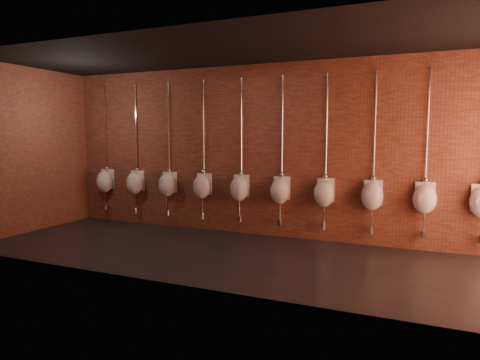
% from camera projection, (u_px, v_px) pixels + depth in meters
% --- Properties ---
extents(ground, '(8.50, 8.50, 0.00)m').
position_uv_depth(ground, '(228.00, 255.00, 6.81)').
color(ground, black).
rests_on(ground, ground).
extents(room_shell, '(8.54, 3.04, 3.22)m').
position_uv_depth(room_shell, '(228.00, 127.00, 6.60)').
color(room_shell, black).
rests_on(room_shell, ground).
extents(urinal_0, '(0.40, 0.36, 2.71)m').
position_uv_depth(urinal_0, '(105.00, 181.00, 9.40)').
color(urinal_0, white).
rests_on(urinal_0, ground).
extents(urinal_1, '(0.40, 0.36, 2.71)m').
position_uv_depth(urinal_1, '(135.00, 182.00, 9.08)').
color(urinal_1, white).
rests_on(urinal_1, ground).
extents(urinal_2, '(0.40, 0.36, 2.71)m').
position_uv_depth(urinal_2, '(167.00, 184.00, 8.76)').
color(urinal_2, white).
rests_on(urinal_2, ground).
extents(urinal_3, '(0.40, 0.36, 2.71)m').
position_uv_depth(urinal_3, '(202.00, 186.00, 8.44)').
color(urinal_3, white).
rests_on(urinal_3, ground).
extents(urinal_4, '(0.40, 0.36, 2.71)m').
position_uv_depth(urinal_4, '(240.00, 188.00, 8.12)').
color(urinal_4, white).
rests_on(urinal_4, ground).
extents(urinal_5, '(0.40, 0.36, 2.71)m').
position_uv_depth(urinal_5, '(280.00, 190.00, 7.80)').
color(urinal_5, white).
rests_on(urinal_5, ground).
extents(urinal_6, '(0.40, 0.36, 2.71)m').
position_uv_depth(urinal_6, '(324.00, 192.00, 7.48)').
color(urinal_6, white).
rests_on(urinal_6, ground).
extents(urinal_7, '(0.40, 0.36, 2.71)m').
position_uv_depth(urinal_7, '(372.00, 195.00, 7.17)').
color(urinal_7, white).
rests_on(urinal_7, ground).
extents(urinal_8, '(0.40, 0.36, 2.71)m').
position_uv_depth(urinal_8, '(425.00, 198.00, 6.85)').
color(urinal_8, white).
rests_on(urinal_8, ground).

